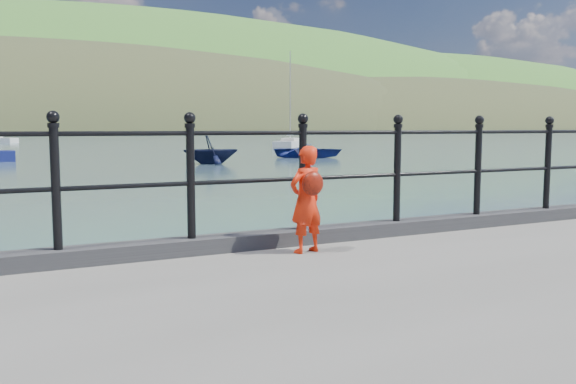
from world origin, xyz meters
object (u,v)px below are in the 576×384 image
railing (249,166)px  launch_blue (309,151)px  sailboat_far (290,144)px  launch_navy (211,150)px  child (306,199)px

railing → launch_blue: railing is taller
sailboat_far → launch_navy: bearing=-175.2°
child → launch_blue: child is taller
sailboat_far → child: bearing=-166.7°
railing → child: railing is taller
railing → launch_blue: (18.92, 33.42, -1.31)m
railing → launch_navy: railing is taller
railing → launch_navy: 30.83m
child → launch_blue: (18.51, 33.87, -1.01)m
launch_blue → launch_navy: 9.97m
railing → launch_navy: size_ratio=5.58×
launch_navy → sailboat_far: bearing=-25.7°
child → launch_navy: (9.50, 29.62, -0.67)m
launch_navy → child: bearing=171.7°
launch_blue → sailboat_far: (9.88, 22.47, -0.17)m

